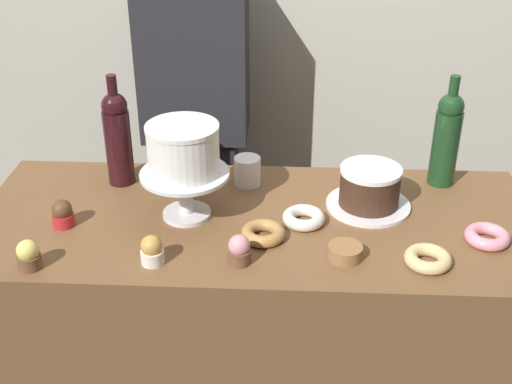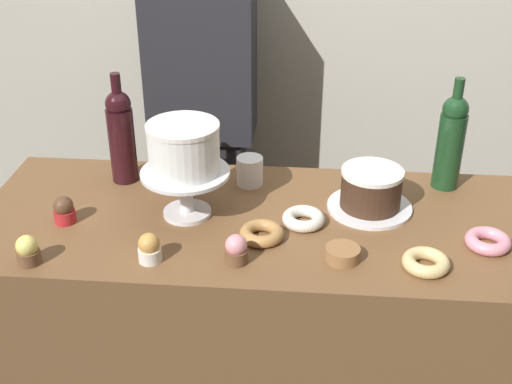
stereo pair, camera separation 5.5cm
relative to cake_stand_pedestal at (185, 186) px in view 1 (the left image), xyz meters
The scene contains 18 objects.
display_counter 0.57m from the cake_stand_pedestal, ahead, with size 1.49×0.62×0.90m.
cake_stand_pedestal is the anchor object (origin of this frame).
white_layer_cake 0.11m from the cake_stand_pedestal, 90.00° to the left, with size 0.19×0.19×0.13m.
silver_serving_platter 0.50m from the cake_stand_pedestal, ahead, with size 0.23×0.23×0.01m.
chocolate_round_cake 0.49m from the cake_stand_pedestal, ahead, with size 0.17×0.17×0.11m.
wine_bottle_dark_red 0.29m from the cake_stand_pedestal, 139.98° to the left, with size 0.08×0.08×0.33m.
wine_bottle_green 0.75m from the cake_stand_pedestal, 17.43° to the left, with size 0.08×0.08×0.33m.
cupcake_lemon 0.43m from the cake_stand_pedestal, 142.69° to the right, with size 0.06×0.06×0.07m.
cupcake_caramel 0.23m from the cake_stand_pedestal, 102.84° to the right, with size 0.06×0.06×0.07m.
cupcake_chocolate 0.32m from the cake_stand_pedestal, 168.06° to the right, with size 0.06×0.06×0.07m.
cupcake_strawberry 0.27m from the cake_stand_pedestal, 53.26° to the right, with size 0.06×0.06×0.07m.
donut_pink 0.78m from the cake_stand_pedestal, ahead, with size 0.11×0.11×0.03m.
donut_maple 0.24m from the cake_stand_pedestal, 26.41° to the right, with size 0.11×0.11×0.03m.
donut_glazed 0.64m from the cake_stand_pedestal, 17.94° to the right, with size 0.11×0.11×0.03m.
donut_sugar 0.32m from the cake_stand_pedestal, ahead, with size 0.11×0.11×0.03m.
cookie_stack 0.45m from the cake_stand_pedestal, 23.42° to the right, with size 0.08×0.08×0.03m.
coffee_cup_ceramic 0.24m from the cake_stand_pedestal, 50.73° to the left, with size 0.08×0.08×0.08m.
barista_figure 0.66m from the cake_stand_pedestal, 95.10° to the left, with size 0.36×0.22×1.60m.
Camera 1 is at (0.08, -1.51, 1.82)m, focal length 46.65 mm.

